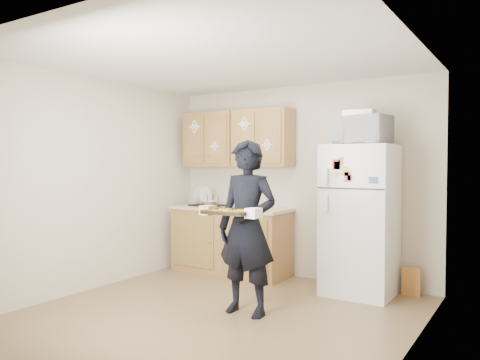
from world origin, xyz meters
name	(u,v)px	position (x,y,z in m)	size (l,w,h in m)	color
floor	(220,313)	(0.00, 0.00, 0.00)	(3.60, 3.60, 0.00)	brown
ceiling	(219,60)	(0.00, 0.00, 2.50)	(3.60, 3.60, 0.00)	silver
wall_back	(298,182)	(0.00, 1.80, 1.25)	(3.60, 0.04, 2.50)	beige
wall_front	(63,200)	(0.00, -1.80, 1.25)	(3.60, 0.04, 2.50)	beige
wall_left	(96,184)	(-1.80, 0.00, 1.25)	(0.04, 3.60, 2.50)	beige
wall_right	(409,194)	(1.80, 0.00, 1.25)	(0.04, 3.60, 2.50)	beige
refrigerator	(360,220)	(0.95, 1.43, 0.85)	(0.75, 0.70, 1.70)	white
base_cabinet	(231,242)	(-0.85, 1.48, 0.43)	(1.60, 0.60, 0.86)	brown
countertop	(231,209)	(-0.85, 1.48, 0.88)	(1.64, 0.64, 0.04)	beige
upper_cab_left	(212,140)	(-1.25, 1.61, 1.83)	(0.80, 0.33, 0.75)	brown
upper_cab_right	(263,138)	(-0.43, 1.61, 1.83)	(0.80, 0.33, 0.75)	brown
cereal_box	(411,281)	(1.47, 1.67, 0.16)	(0.20, 0.07, 0.32)	gold
person	(247,227)	(0.24, 0.13, 0.86)	(0.63, 0.41, 1.72)	black
baking_tray	(230,213)	(0.23, -0.17, 1.03)	(0.45, 0.33, 0.04)	black
pizza_front_left	(216,211)	(0.13, -0.24, 1.05)	(0.15, 0.15, 0.02)	yellow
pizza_front_right	(235,212)	(0.34, -0.24, 1.05)	(0.15, 0.15, 0.02)	yellow
pizza_back_left	(225,210)	(0.13, -0.09, 1.05)	(0.15, 0.15, 0.02)	yellow
pizza_back_right	(244,211)	(0.34, -0.09, 1.05)	(0.15, 0.15, 0.02)	yellow
pizza_center	(230,211)	(0.23, -0.17, 1.05)	(0.15, 0.15, 0.02)	yellow
microwave	(362,130)	(0.98, 1.38, 1.86)	(0.57, 0.39, 0.32)	white
foil_pan	(359,113)	(0.94, 1.41, 2.05)	(0.33, 0.23, 0.07)	silver
dish_rack	(208,199)	(-1.22, 1.46, 0.99)	(0.44, 0.33, 0.18)	black
bowl	(210,202)	(-1.19, 1.46, 0.95)	(0.21, 0.21, 0.05)	silver
soap_bottle	(256,202)	(-0.41, 1.39, 0.99)	(0.08, 0.08, 0.18)	white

